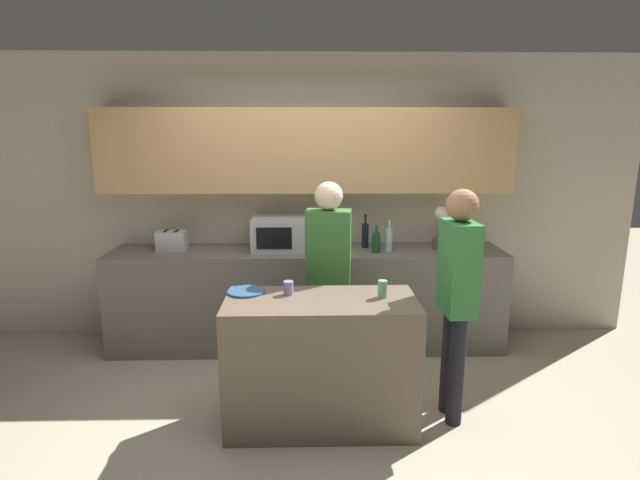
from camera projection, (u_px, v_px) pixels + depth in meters
The scene contains 15 objects.
ground_plane at pixel (308, 429), 3.42m from camera, with size 14.00×14.00×0.00m, color #BCAD93.
back_wall at pixel (307, 181), 4.71m from camera, with size 6.40×0.40×2.70m.
back_counter at pixel (307, 298), 4.68m from camera, with size 3.60×0.62×0.93m.
kitchen_island at pixel (321, 362), 3.42m from camera, with size 1.29×0.60×0.90m.
microwave at pixel (281, 234), 4.57m from camera, with size 0.52×0.39×0.30m.
toaster at pixel (172, 241), 4.56m from camera, with size 0.26×0.16×0.18m.
potted_plant at pixel (441, 228), 4.59m from camera, with size 0.14×0.14×0.39m.
bottle_0 at pixel (365, 235), 4.66m from camera, with size 0.06×0.06×0.32m.
bottle_1 at pixel (376, 242), 4.48m from camera, with size 0.07×0.07×0.25m.
bottle_2 at pixel (389, 239), 4.51m from camera, with size 0.07×0.07×0.29m.
plate_on_island at pixel (246, 291), 3.46m from camera, with size 0.26×0.26×0.01m.
cup_0 at pixel (288, 288), 3.41m from camera, with size 0.07×0.07×0.10m.
cup_1 at pixel (382, 289), 3.35m from camera, with size 0.06×0.06×0.12m.
person_left at pixel (457, 287), 3.37m from camera, with size 0.21×0.35×1.64m.
person_center at pixel (328, 267), 3.86m from camera, with size 0.36×0.23×1.63m.
Camera 1 is at (0.01, -3.06, 2.01)m, focal length 28.00 mm.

